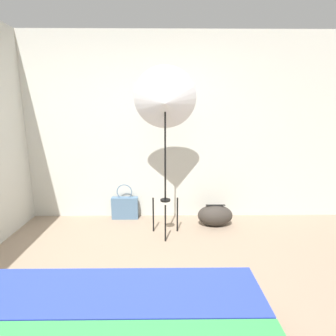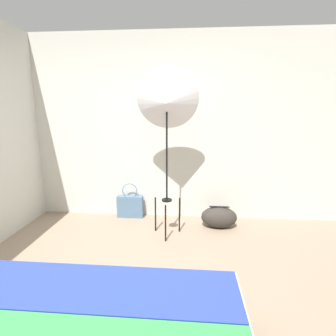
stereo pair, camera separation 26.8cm
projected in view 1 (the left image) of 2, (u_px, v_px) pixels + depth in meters
The scene contains 4 objects.
wall_back at pixel (145, 129), 3.71m from camera, with size 8.00×0.05×2.60m.
photo_umbrella at pixel (165, 102), 3.01m from camera, with size 0.75×0.44×2.05m.
tote_bag at pixel (125, 207), 3.82m from camera, with size 0.38×0.10×0.52m.
duffel_bag at pixel (215, 215), 3.59m from camera, with size 0.48×0.29×0.30m.
Camera 1 is at (0.29, -1.49, 1.54)m, focal length 28.00 mm.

